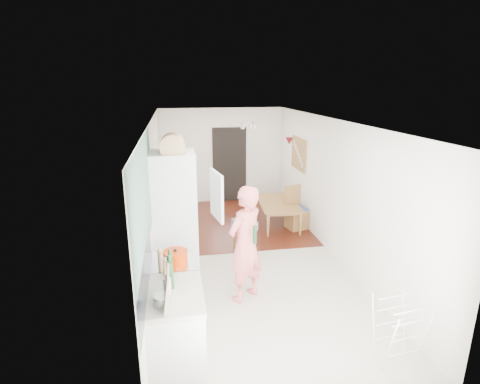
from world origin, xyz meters
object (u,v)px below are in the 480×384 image
object	(u,v)px
stool	(244,238)
dining_chair	(297,208)
dining_table	(279,215)
drying_rack	(397,333)
person	(245,234)

from	to	relation	value
stool	dining_chair	bearing A→B (deg)	30.05
dining_table	dining_chair	xyz separation A→B (m)	(0.31, -0.30, 0.25)
dining_chair	stool	world-z (taller)	dining_chair
drying_rack	dining_table	bearing A→B (deg)	84.53
person	dining_table	size ratio (longest dim) A/B	1.61
drying_rack	person	bearing A→B (deg)	124.28
dining_chair	person	bearing A→B (deg)	-136.82
person	stool	distance (m)	1.98
stool	drying_rack	size ratio (longest dim) A/B	0.49
dining_chair	stool	xyz separation A→B (m)	(-1.32, -0.76, -0.28)
dining_table	drying_rack	distance (m)	4.48
dining_table	drying_rack	bearing A→B (deg)	-174.07
stool	drying_rack	distance (m)	3.60
dining_table	stool	xyz separation A→B (m)	(-1.01, -1.06, -0.03)
dining_table	dining_chair	bearing A→B (deg)	-129.53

